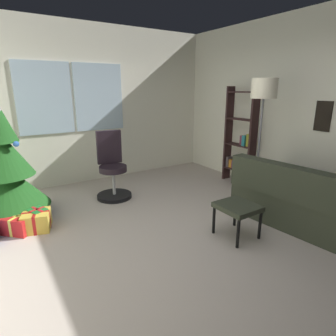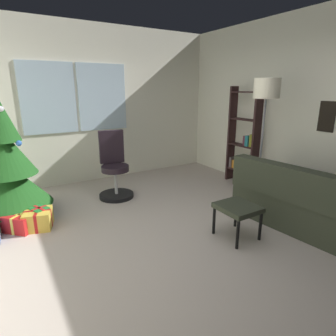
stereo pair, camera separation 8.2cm
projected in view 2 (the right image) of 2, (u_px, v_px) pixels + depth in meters
name	position (u px, v px, depth m)	size (l,w,h in m)	color
ground_plane	(176.00, 242.00, 3.39)	(4.76, 5.49, 0.10)	#BBAEA3
wall_back_with_windows	(95.00, 105.00, 5.26)	(4.76, 0.12, 2.86)	silver
wall_right_with_frames	(313.00, 110.00, 4.20)	(0.12, 5.49, 2.86)	silver
couch	(321.00, 205.00, 3.59)	(1.69, 1.83, 0.84)	#2F3427
footstool	(238.00, 210.00, 3.32)	(0.43, 0.46, 0.41)	#2F3427
holiday_tree	(7.00, 168.00, 3.77)	(1.06, 1.06, 2.08)	#4C331E
gift_box_red	(20.00, 222.00, 3.54)	(0.44, 0.44, 0.22)	red
gift_box_green	(40.00, 217.00, 3.67)	(0.25, 0.28, 0.25)	#1E722D
gift_box_gold	(38.00, 219.00, 3.60)	(0.41, 0.42, 0.24)	gold
office_chair	(115.00, 171.00, 4.59)	(0.56, 0.56, 1.09)	black
bookshelf	(243.00, 143.00, 5.13)	(0.18, 0.64, 1.77)	#2F1B1B
floor_lamp	(266.00, 98.00, 4.02)	(0.37, 0.37, 1.88)	slate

